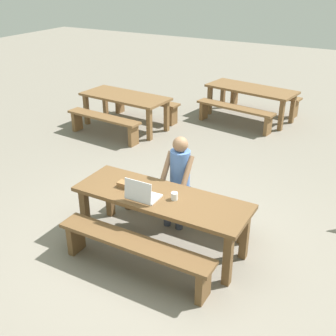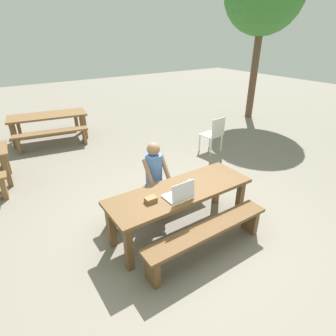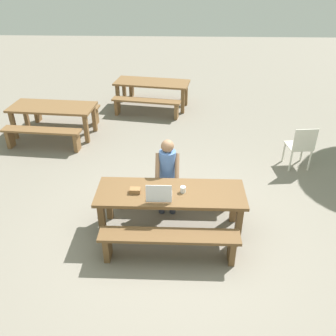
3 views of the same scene
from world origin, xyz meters
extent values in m
plane|color=gray|center=(0.00, 0.00, 0.00)|extent=(30.00, 30.00, 0.00)
cube|color=brown|center=(0.00, 0.00, 0.69)|extent=(2.16, 0.73, 0.05)
cube|color=brown|center=(-0.98, -0.27, 0.33)|extent=(0.09, 0.09, 0.66)
cube|color=brown|center=(0.98, -0.27, 0.33)|extent=(0.09, 0.09, 0.66)
cube|color=brown|center=(-0.98, 0.27, 0.33)|extent=(0.09, 0.09, 0.66)
cube|color=brown|center=(0.98, 0.27, 0.33)|extent=(0.09, 0.09, 0.66)
cube|color=brown|center=(0.00, -0.61, 0.42)|extent=(1.91, 0.30, 0.05)
cube|color=brown|center=(-0.85, -0.61, 0.20)|extent=(0.08, 0.24, 0.40)
cube|color=brown|center=(0.85, -0.61, 0.20)|extent=(0.08, 0.24, 0.40)
cube|color=brown|center=(0.00, 0.61, 0.42)|extent=(1.91, 0.30, 0.05)
cube|color=brown|center=(-0.85, 0.61, 0.20)|extent=(0.08, 0.24, 0.40)
cube|color=brown|center=(0.85, 0.61, 0.20)|extent=(0.08, 0.24, 0.40)
cube|color=silver|center=(-0.16, -0.12, 0.72)|extent=(0.36, 0.26, 0.02)
cube|color=silver|center=(-0.15, -0.26, 0.86)|extent=(0.36, 0.04, 0.26)
cube|color=#0F1933|center=(-0.16, -0.26, 0.86)|extent=(0.33, 0.03, 0.24)
cube|color=olive|center=(-0.51, -0.03, 0.75)|extent=(0.15, 0.11, 0.07)
cylinder|color=white|center=(0.18, 0.00, 0.76)|extent=(0.08, 0.08, 0.09)
cylinder|color=#333847|center=(-0.16, 0.43, 0.22)|extent=(0.10, 0.10, 0.44)
cylinder|color=#333847|center=(0.02, 0.43, 0.22)|extent=(0.10, 0.10, 0.44)
cube|color=#333847|center=(-0.07, 0.52, 0.48)|extent=(0.28, 0.28, 0.12)
cylinder|color=#517AC6|center=(-0.07, 0.61, 0.79)|extent=(0.26, 0.26, 0.52)
cylinder|color=#936B4C|center=(-0.22, 0.51, 0.81)|extent=(0.07, 0.32, 0.41)
cylinder|color=#936B4C|center=(0.08, 0.51, 0.81)|extent=(0.07, 0.32, 0.41)
sphere|color=#936B4C|center=(-0.07, 0.61, 1.14)|extent=(0.20, 0.20, 0.20)
cube|color=silver|center=(2.44, 2.04, 0.45)|extent=(0.48, 0.48, 0.02)
cube|color=silver|center=(2.46, 1.83, 0.68)|extent=(0.44, 0.07, 0.44)
cylinder|color=silver|center=(2.61, 2.25, 0.22)|extent=(0.04, 0.04, 0.44)
cylinder|color=silver|center=(2.23, 2.21, 0.22)|extent=(0.04, 0.04, 0.44)
cylinder|color=silver|center=(2.65, 1.87, 0.22)|extent=(0.04, 0.04, 0.44)
cylinder|color=silver|center=(2.27, 1.83, 0.22)|extent=(0.04, 0.04, 0.44)
cube|color=brown|center=(-0.65, 5.16, 0.68)|extent=(2.08, 1.08, 0.05)
cube|color=brown|center=(-1.58, 5.01, 0.33)|extent=(0.10, 0.10, 0.66)
cube|color=brown|center=(0.18, 4.73, 0.33)|extent=(0.10, 0.10, 0.66)
cube|color=brown|center=(-1.49, 5.59, 0.33)|extent=(0.10, 0.10, 0.66)
cube|color=brown|center=(0.27, 5.32, 0.33)|extent=(0.10, 0.10, 0.66)
cube|color=brown|center=(-0.76, 4.48, 0.43)|extent=(1.81, 0.57, 0.05)
cube|color=brown|center=(-1.54, 4.60, 0.20)|extent=(0.12, 0.25, 0.40)
cube|color=brown|center=(0.02, 4.36, 0.20)|extent=(0.12, 0.25, 0.40)
cube|color=brown|center=(-0.55, 5.84, 0.43)|extent=(1.81, 0.57, 0.05)
cube|color=brown|center=(-1.33, 5.97, 0.20)|extent=(0.12, 0.25, 0.40)
cube|color=brown|center=(0.24, 5.72, 0.20)|extent=(0.12, 0.25, 0.40)
cube|color=brown|center=(-2.78, 3.29, 0.69)|extent=(1.95, 0.96, 0.05)
cube|color=brown|center=(-3.65, 3.05, 0.33)|extent=(0.10, 0.10, 0.66)
cube|color=brown|center=(-1.96, 2.92, 0.33)|extent=(0.10, 0.10, 0.66)
cube|color=brown|center=(-3.60, 3.67, 0.33)|extent=(0.10, 0.10, 0.66)
cube|color=brown|center=(-1.91, 3.54, 0.33)|extent=(0.10, 0.10, 0.66)
cube|color=brown|center=(-2.84, 2.59, 0.43)|extent=(1.72, 0.43, 0.05)
cube|color=brown|center=(-3.59, 2.65, 0.21)|extent=(0.10, 0.25, 0.41)
cube|color=brown|center=(-2.09, 2.53, 0.21)|extent=(0.10, 0.25, 0.41)
cube|color=brown|center=(-2.73, 4.00, 0.43)|extent=(1.72, 0.43, 0.05)
cube|color=brown|center=(-3.48, 4.06, 0.21)|extent=(0.10, 0.25, 0.41)
cube|color=brown|center=(-1.98, 3.94, 0.21)|extent=(0.10, 0.25, 0.41)
camera|label=1|loc=(2.17, -3.73, 3.20)|focal=44.68mm
camera|label=2|loc=(-2.02, -2.67, 2.73)|focal=29.36mm
camera|label=3|loc=(0.11, -4.24, 3.67)|focal=38.21mm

